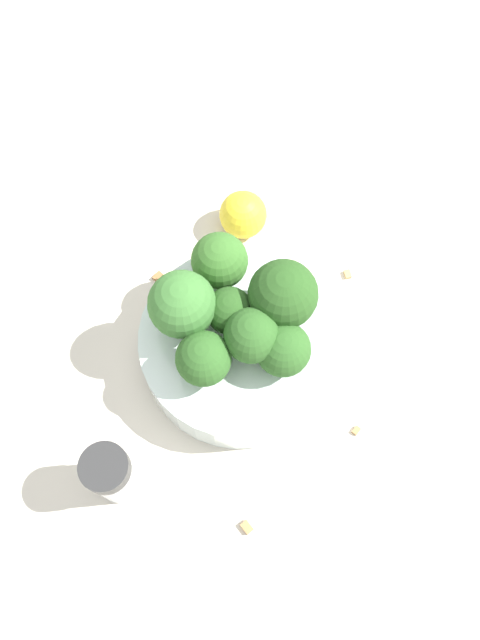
# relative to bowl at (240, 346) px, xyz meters

# --- Properties ---
(ground_plane) EXTENTS (3.00, 3.00, 0.00)m
(ground_plane) POSITION_rel_bowl_xyz_m (0.00, 0.00, -0.02)
(ground_plane) COLOR beige
(bowl) EXTENTS (0.17, 0.17, 0.04)m
(bowl) POSITION_rel_bowl_xyz_m (0.00, 0.00, 0.00)
(bowl) COLOR silver
(bowl) RESTS_ON ground_plane
(broccoli_floret_0) EXTENTS (0.04, 0.04, 0.05)m
(broccoli_floret_0) POSITION_rel_bowl_xyz_m (-0.03, -0.03, 0.05)
(broccoli_floret_0) COLOR #7A9E5B
(broccoli_floret_0) RESTS_ON bowl
(broccoli_floret_1) EXTENTS (0.04, 0.04, 0.05)m
(broccoli_floret_1) POSITION_rel_bowl_xyz_m (-0.02, 0.03, 0.05)
(broccoli_floret_1) COLOR #8EB770
(broccoli_floret_1) RESTS_ON bowl
(broccoli_floret_2) EXTENTS (0.05, 0.05, 0.07)m
(broccoli_floret_2) POSITION_rel_bowl_xyz_m (0.02, 0.04, 0.06)
(broccoli_floret_2) COLOR #84AD66
(broccoli_floret_2) RESTS_ON bowl
(broccoli_floret_3) EXTENTS (0.04, 0.04, 0.06)m
(broccoli_floret_3) POSITION_rel_bowl_xyz_m (-0.01, -0.01, 0.06)
(broccoli_floret_3) COLOR #8EB770
(broccoli_floret_3) RESTS_ON bowl
(broccoli_floret_4) EXTENTS (0.04, 0.04, 0.05)m
(broccoli_floret_4) POSITION_rel_bowl_xyz_m (0.01, 0.01, 0.05)
(broccoli_floret_4) COLOR #8EB770
(broccoli_floret_4) RESTS_ON bowl
(broccoli_floret_5) EXTENTS (0.05, 0.05, 0.07)m
(broccoli_floret_5) POSITION_rel_bowl_xyz_m (0.01, -0.03, 0.06)
(broccoli_floret_5) COLOR #8EB770
(broccoli_floret_5) RESTS_ON bowl
(broccoli_floret_6) EXTENTS (0.05, 0.05, 0.05)m
(broccoli_floret_6) POSITION_rel_bowl_xyz_m (0.06, 0.01, 0.05)
(broccoli_floret_6) COLOR #84AD66
(broccoli_floret_6) RESTS_ON bowl
(pepper_shaker) EXTENTS (0.04, 0.04, 0.07)m
(pepper_shaker) POSITION_rel_bowl_xyz_m (-0.09, 0.11, 0.01)
(pepper_shaker) COLOR silver
(pepper_shaker) RESTS_ON ground_plane
(lemon_wedge) EXTENTS (0.04, 0.04, 0.04)m
(lemon_wedge) POSITION_rel_bowl_xyz_m (0.13, -0.02, 0.00)
(lemon_wedge) COLOR yellow
(lemon_wedge) RESTS_ON ground_plane
(almond_crumb_0) EXTENTS (0.01, 0.01, 0.01)m
(almond_crumb_0) POSITION_rel_bowl_xyz_m (-0.14, 0.02, -0.02)
(almond_crumb_0) COLOR #AD7F4C
(almond_crumb_0) RESTS_ON ground_plane
(almond_crumb_1) EXTENTS (0.01, 0.01, 0.01)m
(almond_crumb_1) POSITION_rel_bowl_xyz_m (-0.08, -0.09, -0.02)
(almond_crumb_1) COLOR #AD7F4C
(almond_crumb_1) RESTS_ON ground_plane
(almond_crumb_2) EXTENTS (0.01, 0.01, 0.01)m
(almond_crumb_2) POSITION_rel_bowl_xyz_m (0.06, -0.11, -0.02)
(almond_crumb_2) COLOR tan
(almond_crumb_2) RESTS_ON ground_plane
(almond_crumb_3) EXTENTS (0.01, 0.01, 0.01)m
(almond_crumb_3) POSITION_rel_bowl_xyz_m (0.08, 0.06, -0.02)
(almond_crumb_3) COLOR olive
(almond_crumb_3) RESTS_ON ground_plane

